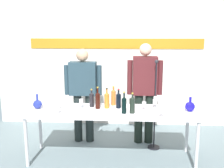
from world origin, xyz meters
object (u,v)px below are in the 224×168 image
at_px(wine_glass_left_3, 81,102).
at_px(wine_glass_right_3, 162,111).
at_px(wine_bottle_6, 113,97).
at_px(microphone_stand, 155,120).
at_px(wine_glass_right_2, 144,104).
at_px(presenter_right, 145,88).
at_px(wine_bottle_4, 92,99).
at_px(presenter_left, 83,89).
at_px(wine_bottle_1, 132,104).
at_px(wine_bottle_2, 124,105).
at_px(wine_glass_left_1, 57,106).
at_px(wine_glass_left_0, 58,103).
at_px(wine_bottle_3, 98,100).
at_px(decanter_blue_left, 38,104).
at_px(display_table, 111,114).
at_px(wine_bottle_0, 107,100).
at_px(wine_glass_left_2, 58,98).
at_px(wine_glass_right_0, 155,102).
at_px(decanter_blue_right, 190,106).
at_px(wine_glass_right_1, 156,99).
at_px(wine_bottle_5, 119,100).

relative_size(wine_glass_left_3, wine_glass_right_3, 1.06).
relative_size(wine_bottle_6, microphone_stand, 0.20).
xyz_separation_m(wine_glass_right_2, wine_glass_right_3, (0.22, -0.33, 0.01)).
bearing_deg(presenter_right, wine_bottle_4, -150.55).
xyz_separation_m(presenter_left, wine_bottle_6, (0.54, -0.36, -0.03)).
bearing_deg(wine_bottle_1, wine_bottle_2, -172.83).
bearing_deg(wine_glass_left_1, wine_glass_right_2, 12.49).
distance_m(wine_bottle_4, wine_glass_left_1, 0.60).
relative_size(wine_glass_left_0, microphone_stand, 0.10).
distance_m(presenter_right, wine_glass_left_0, 1.47).
xyz_separation_m(wine_bottle_3, wine_glass_right_3, (0.91, -0.37, -0.04)).
distance_m(decanter_blue_left, wine_bottle_2, 1.31).
xyz_separation_m(display_table, wine_glass_left_0, (-0.79, -0.01, 0.16)).
xyz_separation_m(wine_bottle_0, wine_glass_left_2, (-0.78, 0.13, -0.02)).
xyz_separation_m(display_table, wine_glass_right_0, (0.65, 0.13, 0.15)).
bearing_deg(wine_bottle_4, wine_glass_right_3, -24.45).
bearing_deg(wine_glass_left_3, microphone_stand, 16.47).
bearing_deg(display_table, wine_bottle_2, -35.19).
xyz_separation_m(wine_glass_left_0, wine_glass_right_2, (1.27, 0.05, -0.01)).
bearing_deg(microphone_stand, presenter_left, 169.27).
height_order(wine_glass_left_1, wine_glass_right_0, wine_glass_left_1).
bearing_deg(wine_bottle_2, wine_bottle_0, 137.48).
bearing_deg(wine_glass_left_1, microphone_stand, 24.36).
distance_m(decanter_blue_right, wine_glass_right_2, 0.66).
xyz_separation_m(wine_glass_left_1, wine_glass_right_0, (1.40, 0.37, -0.02)).
bearing_deg(wine_glass_left_0, wine_bottle_4, 20.99).
bearing_deg(wine_glass_left_0, wine_bottle_2, -6.89).
bearing_deg(wine_glass_right_2, wine_glass_left_0, -177.78).
relative_size(presenter_left, wine_glass_left_0, 11.48).
bearing_deg(wine_glass_left_2, wine_bottle_4, -7.25).
bearing_deg(presenter_left, wine_bottle_6, -34.02).
relative_size(wine_bottle_0, wine_bottle_1, 1.04).
height_order(display_table, wine_glass_right_1, wine_glass_right_1).
height_order(wine_bottle_0, microphone_stand, microphone_stand).
distance_m(wine_bottle_0, wine_bottle_2, 0.36).
xyz_separation_m(presenter_right, wine_glass_right_0, (0.12, -0.51, -0.11)).
distance_m(wine_bottle_2, wine_bottle_3, 0.45).
xyz_separation_m(wine_glass_left_2, wine_glass_right_3, (1.55, -0.53, -0.01)).
distance_m(wine_bottle_2, wine_glass_right_3, 0.54).
bearing_deg(wine_bottle_4, wine_glass_right_1, 4.54).
height_order(wine_bottle_0, wine_glass_right_0, wine_bottle_0).
distance_m(wine_bottle_1, wine_glass_right_3, 0.43).
distance_m(wine_bottle_4, wine_glass_left_2, 0.54).
relative_size(presenter_left, wine_glass_left_2, 10.99).
bearing_deg(decanter_blue_right, wine_bottle_0, 175.64).
distance_m(display_table, wine_glass_right_2, 0.50).
distance_m(presenter_right, wine_glass_right_1, 0.43).
distance_m(display_table, wine_glass_left_0, 0.80).
distance_m(presenter_left, wine_glass_left_2, 0.53).
bearing_deg(wine_bottle_5, display_table, -129.26).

